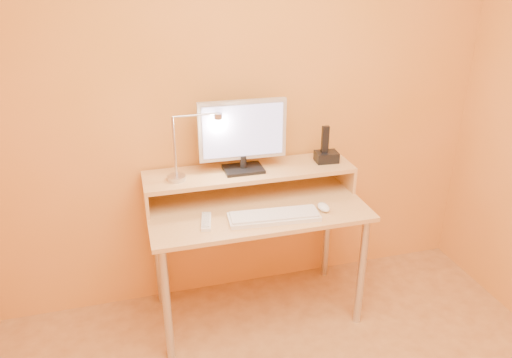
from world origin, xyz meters
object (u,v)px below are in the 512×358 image
object	(u,v)px
keyboard	(274,217)
remote_control	(206,222)
lamp_base	(177,178)
phone_dock	(326,157)
monitor_panel	(242,130)
mouse	(324,207)

from	to	relation	value
keyboard	remote_control	xyz separation A→B (m)	(-0.35, 0.05, -0.00)
lamp_base	keyboard	bearing A→B (deg)	-30.99
phone_dock	keyboard	size ratio (longest dim) A/B	0.27
monitor_panel	remote_control	world-z (taller)	monitor_panel
lamp_base	keyboard	distance (m)	0.57
monitor_panel	phone_dock	bearing A→B (deg)	0.62
lamp_base	mouse	world-z (taller)	lamp_base
phone_dock	keyboard	distance (m)	0.55
monitor_panel	phone_dock	xyz separation A→B (m)	(0.51, -0.01, -0.21)
mouse	remote_control	world-z (taller)	mouse
phone_dock	keyboard	xyz separation A→B (m)	(-0.42, -0.31, -0.18)
phone_dock	remote_control	xyz separation A→B (m)	(-0.77, -0.26, -0.18)
keyboard	monitor_panel	bearing A→B (deg)	109.75
monitor_panel	remote_control	bearing A→B (deg)	-132.87
monitor_panel	phone_dock	distance (m)	0.55
phone_dock	remote_control	world-z (taller)	phone_dock
monitor_panel	mouse	bearing A→B (deg)	-36.44
lamp_base	remote_control	world-z (taller)	lamp_base
phone_dock	lamp_base	bearing A→B (deg)	-173.55
monitor_panel	remote_control	distance (m)	0.54
keyboard	remote_control	distance (m)	0.36
monitor_panel	mouse	distance (m)	0.61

